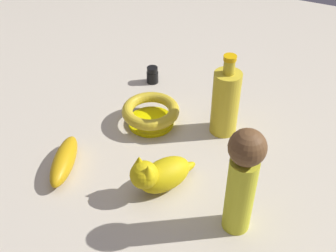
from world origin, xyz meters
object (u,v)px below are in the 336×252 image
Objects in this scene: nail_polish_jar at (152,75)px; cat_figurine at (160,174)px; banana at (64,161)px; person_figure_adult at (242,179)px; bottle_tall at (225,102)px; bowl at (151,113)px.

cat_figurine is at bearing -60.45° from nail_polish_jar.
cat_figurine is 0.95× the size of banana.
banana is (-0.01, -0.39, -0.00)m from nail_polish_jar.
person_figure_adult is 0.28m from bottle_tall.
nail_polish_jar is 0.23× the size of bottle_tall.
cat_figurine is at bearing -102.45° from bottle_tall.
cat_figurine reaches higher than bowl.
nail_polish_jar is at bearing 119.55° from cat_figurine.
nail_polish_jar is (-0.08, 0.17, -0.01)m from bowl.
nail_polish_jar is at bearing 156.52° from banana.
banana is (-0.26, -0.27, -0.06)m from bottle_tall.
bowl is at bearing 135.04° from banana.
bowl is 0.18m from bottle_tall.
bowl reaches higher than banana.
bowl is 0.61× the size of person_figure_adult.
nail_polish_jar is 0.39m from banana.
nail_polish_jar is at bearing 134.79° from person_figure_adult.
cat_figurine is 0.24m from bottle_tall.
bowl is at bearing -63.79° from nail_polish_jar.
nail_polish_jar reaches higher than banana.
bowl is 0.69× the size of bottle_tall.
cat_figurine is 0.72× the size of bottle_tall.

